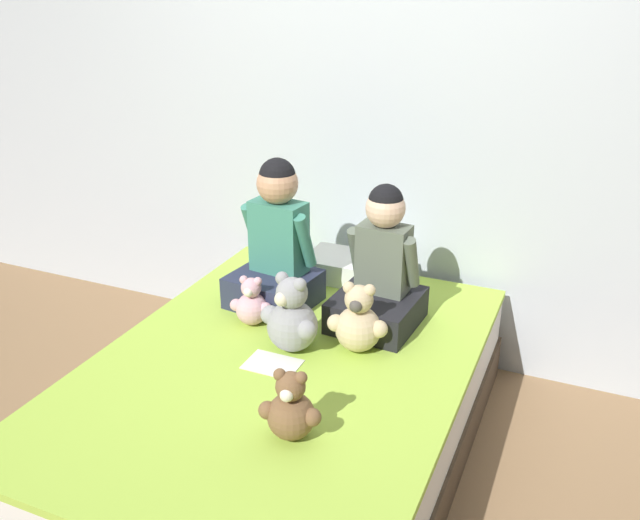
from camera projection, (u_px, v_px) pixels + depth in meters
ground_plane at (284, 457)px, 2.84m from camera, size 14.00×14.00×0.00m
wall_behind_bed at (377, 112)px, 3.25m from camera, size 8.00×0.06×2.50m
bed at (283, 411)px, 2.75m from camera, size 1.42×1.99×0.47m
child_on_left at (276, 246)px, 3.02m from camera, size 0.40×0.38×0.67m
child_on_right at (380, 273)px, 2.86m from camera, size 0.36×0.40×0.61m
teddy_bear_held_by_left_child at (252, 304)px, 2.89m from camera, size 0.19×0.14×0.22m
teddy_bear_held_by_right_child at (358, 322)px, 2.69m from camera, size 0.24×0.19×0.29m
teddy_bear_between_children at (291, 319)px, 2.69m from camera, size 0.27×0.21×0.33m
teddy_bear_at_foot_of_bed at (291, 410)px, 2.19m from camera, size 0.21×0.16×0.25m
pillow_at_headboard at (356, 269)px, 3.33m from camera, size 0.49×0.27×0.11m
sign_card at (273, 364)px, 2.63m from camera, size 0.21×0.15×0.00m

